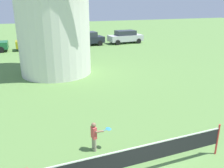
{
  "coord_description": "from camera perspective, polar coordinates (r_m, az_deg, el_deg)",
  "views": [
    {
      "loc": [
        -3.14,
        -3.11,
        4.81
      ],
      "look_at": [
        -0.39,
        3.97,
        2.2
      ],
      "focal_mm": 38.16,
      "sensor_mm": 36.0,
      "label": 1
    }
  ],
  "objects": [
    {
      "name": "parked_car_mustard",
      "position": [
        27.08,
        -17.97,
        9.57
      ],
      "size": [
        3.92,
        1.94,
        1.56
      ],
      "color": "#999919",
      "rests_on": "ground_plane"
    },
    {
      "name": "player_far",
      "position": [
        8.2,
        -4.16,
        -12.0
      ],
      "size": [
        0.69,
        0.37,
        1.05
      ],
      "color": "#9E937F",
      "rests_on": "ground_plane"
    },
    {
      "name": "parked_car_silver",
      "position": [
        29.92,
        3.22,
        11.27
      ],
      "size": [
        4.28,
        2.03,
        1.56
      ],
      "color": "silver",
      "rests_on": "ground_plane"
    },
    {
      "name": "parked_car_black",
      "position": [
        28.43,
        -6.09,
        10.78
      ],
      "size": [
        4.06,
        2.11,
        1.56
      ],
      "color": "#1E232D",
      "rests_on": "ground_plane"
    },
    {
      "name": "tennis_net",
      "position": [
        7.09,
        6.12,
        -16.7
      ],
      "size": [
        5.94,
        0.06,
        1.1
      ],
      "color": "red",
      "rests_on": "ground_plane"
    }
  ]
}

